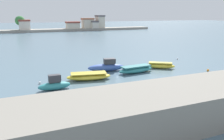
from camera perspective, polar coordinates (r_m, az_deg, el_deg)
ground_plane at (r=26.43m, az=13.57°, el=-4.39°), size 400.00×400.00×0.00m
seawall_embankment at (r=21.13m, az=25.07°, el=-6.17°), size 91.20×5.71×2.70m
moored_boat_0 at (r=25.77m, az=-14.18°, el=-3.56°), size 3.59×1.39×1.68m
moored_boat_1 at (r=28.88m, az=-5.83°, el=-1.59°), size 5.81×3.00×0.89m
moored_boat_2 at (r=33.00m, az=-1.36°, el=0.85°), size 5.50×2.41×1.83m
moored_boat_3 at (r=32.30m, az=5.99°, el=0.16°), size 5.58×2.19×1.00m
moored_boat_4 at (r=35.45m, az=11.98°, el=1.11°), size 4.33×3.46×0.91m
mooring_buoy_0 at (r=42.89m, az=16.04°, el=2.68°), size 0.27×0.27×0.27m
mooring_buoy_1 at (r=25.96m, az=0.00°, el=-4.00°), size 0.27×0.27×0.27m
mooring_buoy_2 at (r=35.63m, az=22.86°, el=-0.05°), size 0.36×0.36×0.36m
mooring_buoy_3 at (r=28.43m, az=-17.62°, el=-3.05°), size 0.29×0.29×0.29m
distant_shoreline at (r=110.32m, az=-13.46°, el=10.42°), size 99.53×7.41×7.25m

